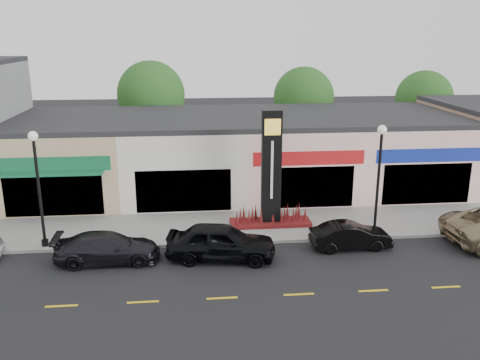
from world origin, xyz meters
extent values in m
plane|color=black|center=(0.00, 0.00, 0.00)|extent=(120.00, 120.00, 0.00)
cube|color=gray|center=(0.00, 4.35, 0.07)|extent=(52.00, 4.30, 0.15)
cube|color=gray|center=(0.00, 2.10, 0.07)|extent=(52.00, 0.20, 0.15)
cube|color=tan|center=(-8.50, 11.50, 2.25)|extent=(7.00, 10.00, 4.50)
cube|color=#262628|center=(-8.50, 11.50, 4.65)|extent=(7.00, 10.00, 0.30)
cube|color=black|center=(-8.50, 6.55, 1.40)|extent=(5.25, 0.10, 2.40)
cube|color=#16653D|center=(-8.50, 6.55, 3.10)|extent=(6.30, 0.12, 0.80)
cube|color=#16653D|center=(-8.50, 6.10, 2.70)|extent=(5.60, 0.90, 0.12)
cube|color=beige|center=(-1.50, 11.50, 2.25)|extent=(7.00, 10.00, 4.50)
cube|color=#262628|center=(-1.50, 11.50, 4.65)|extent=(7.00, 10.00, 0.30)
cube|color=black|center=(-1.50, 6.55, 1.40)|extent=(5.25, 0.10, 2.40)
cube|color=silver|center=(-1.50, 6.55, 3.10)|extent=(6.30, 0.12, 0.80)
cube|color=beige|center=(5.50, 11.50, 2.25)|extent=(7.00, 10.00, 4.50)
cube|color=#262628|center=(5.50, 11.50, 4.65)|extent=(7.00, 10.00, 0.30)
cube|color=black|center=(5.50, 6.55, 1.40)|extent=(5.25, 0.10, 2.40)
cube|color=red|center=(5.50, 6.55, 3.10)|extent=(6.30, 0.12, 0.80)
cube|color=beige|center=(12.50, 11.50, 2.25)|extent=(7.00, 10.00, 4.50)
cube|color=#262628|center=(12.50, 11.50, 4.65)|extent=(7.00, 10.00, 0.30)
cube|color=black|center=(12.50, 6.55, 1.40)|extent=(5.25, 0.10, 2.40)
cube|color=#162B9D|center=(12.50, 6.55, 3.10)|extent=(6.30, 0.12, 0.80)
cylinder|color=#382619|center=(-4.00, 19.50, 1.57)|extent=(0.36, 0.36, 3.15)
sphere|color=#254B17|center=(-4.00, 19.50, 5.23)|extent=(5.20, 5.20, 5.20)
cylinder|color=#382619|center=(8.00, 19.50, 1.49)|extent=(0.36, 0.36, 2.97)
sphere|color=#254B17|center=(8.00, 19.50, 4.89)|extent=(4.80, 4.80, 4.80)
cylinder|color=#382619|center=(18.00, 19.50, 1.40)|extent=(0.36, 0.36, 2.80)
sphere|color=#254B17|center=(18.00, 19.50, 4.64)|extent=(4.60, 4.60, 4.60)
cylinder|color=black|center=(-8.00, 2.50, 0.30)|extent=(0.32, 0.32, 0.30)
cylinder|color=black|center=(-8.00, 2.50, 2.80)|extent=(0.14, 0.14, 5.00)
sphere|color=silver|center=(-8.00, 2.50, 5.40)|extent=(0.44, 0.44, 0.44)
cylinder|color=black|center=(8.00, 2.50, 0.30)|extent=(0.32, 0.32, 0.30)
cylinder|color=black|center=(8.00, 2.50, 2.80)|extent=(0.14, 0.14, 5.00)
sphere|color=silver|center=(8.00, 2.50, 5.40)|extent=(0.44, 0.44, 0.44)
cube|color=#510D16|center=(3.00, 4.20, 0.25)|extent=(4.20, 1.30, 0.20)
cube|color=black|center=(3.00, 4.20, 3.15)|extent=(1.00, 0.40, 6.00)
cube|color=yellow|center=(3.00, 3.98, 5.35)|extent=(0.80, 0.05, 0.80)
cube|color=silver|center=(3.00, 3.98, 3.15)|extent=(0.12, 0.04, 3.00)
imported|color=black|center=(-4.84, 0.75, 0.67)|extent=(1.92, 4.61, 1.33)
imported|color=black|center=(0.19, 0.54, 0.83)|extent=(2.65, 5.09, 1.66)
imported|color=black|center=(6.34, 1.14, 0.62)|extent=(1.45, 3.82, 1.24)
camera|label=1|loc=(-1.02, -20.43, 9.78)|focal=38.00mm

